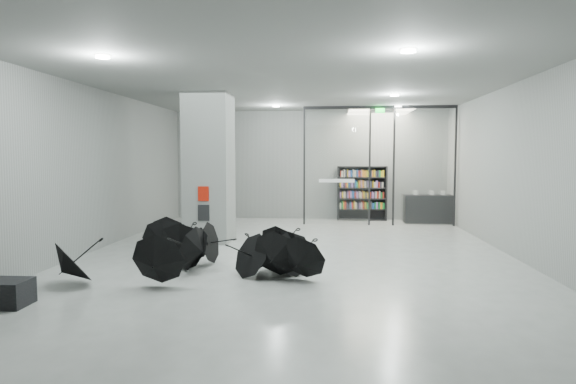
# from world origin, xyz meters

# --- Properties ---
(room) EXTENTS (14.00, 14.02, 4.01)m
(room) POSITION_xyz_m (0.00, 0.00, 2.84)
(room) COLOR gray
(room) RESTS_ON ground
(column) EXTENTS (1.20, 1.20, 4.00)m
(column) POSITION_xyz_m (-2.50, 2.00, 2.00)
(column) COLOR slate
(column) RESTS_ON ground
(fire_cabinet) EXTENTS (0.28, 0.04, 0.38)m
(fire_cabinet) POSITION_xyz_m (-2.50, 1.38, 1.35)
(fire_cabinet) COLOR #A50A07
(fire_cabinet) RESTS_ON column
(info_panel) EXTENTS (0.30, 0.03, 0.42)m
(info_panel) POSITION_xyz_m (-2.50, 1.38, 0.85)
(info_panel) COLOR black
(info_panel) RESTS_ON column
(exit_sign) EXTENTS (0.30, 0.06, 0.15)m
(exit_sign) POSITION_xyz_m (2.40, 5.30, 3.82)
(exit_sign) COLOR #0CE533
(exit_sign) RESTS_ON room
(glass_partition) EXTENTS (5.06, 0.08, 4.00)m
(glass_partition) POSITION_xyz_m (2.39, 5.50, 2.18)
(glass_partition) COLOR silver
(glass_partition) RESTS_ON ground
(bookshelf) EXTENTS (1.79, 0.38, 1.97)m
(bookshelf) POSITION_xyz_m (1.93, 6.75, 0.98)
(bookshelf) COLOR black
(bookshelf) RESTS_ON ground
(shop_counter) EXTENTS (1.66, 0.70, 0.99)m
(shop_counter) POSITION_xyz_m (4.19, 6.21, 0.49)
(shop_counter) COLOR black
(shop_counter) RESTS_ON ground
(umbrella_cluster) EXTENTS (5.42, 3.64, 1.27)m
(umbrella_cluster) POSITION_xyz_m (-1.57, -1.57, 0.30)
(umbrella_cluster) COLOR black
(umbrella_cluster) RESTS_ON ground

